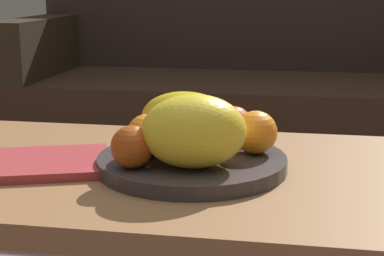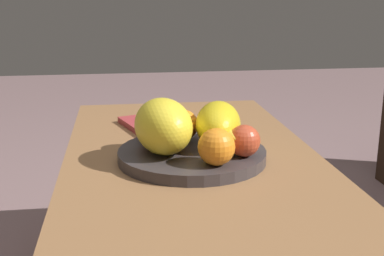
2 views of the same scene
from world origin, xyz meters
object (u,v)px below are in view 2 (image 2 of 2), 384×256
object	(u,v)px
apple_front	(151,126)
magazine	(164,126)
banana_bunch	(223,139)
fruit_bowl	(192,155)
melon_large_front	(163,126)
orange_front	(216,147)
melon_smaller_beside	(218,124)
orange_left	(183,125)
coffee_table	(198,187)
apple_right	(244,141)

from	to	relation	value
apple_front	magazine	distance (m)	0.20
banana_bunch	magazine	world-z (taller)	banana_bunch
fruit_bowl	melon_large_front	world-z (taller)	melon_large_front
orange_front	magazine	distance (m)	0.39
apple_front	banana_bunch	xyz separation A→B (m)	(0.10, 0.15, -0.01)
melon_large_front	melon_smaller_beside	distance (m)	0.13
fruit_bowl	orange_left	xyz separation A→B (m)	(-0.08, -0.01, 0.05)
melon_large_front	melon_smaller_beside	size ratio (longest dim) A/B	0.97
coffee_table	orange_left	distance (m)	0.17
coffee_table	orange_front	bearing A→B (deg)	25.74
fruit_bowl	banana_bunch	size ratio (longest dim) A/B	2.12
melon_large_front	orange_front	xyz separation A→B (m)	(0.09, 0.10, -0.02)
melon_smaller_beside	banana_bunch	size ratio (longest dim) A/B	1.13
orange_left	apple_right	xyz separation A→B (m)	(0.14, 0.12, -0.00)
coffee_table	orange_front	world-z (taller)	orange_front
fruit_bowl	magazine	size ratio (longest dim) A/B	1.33
melon_large_front	coffee_table	bearing A→B (deg)	64.66
melon_large_front	apple_right	bearing A→B (deg)	74.37
melon_large_front	apple_right	xyz separation A→B (m)	(0.05, 0.17, -0.03)
orange_left	magazine	size ratio (longest dim) A/B	0.30
melon_large_front	orange_front	bearing A→B (deg)	46.93
orange_front	orange_left	size ratio (longest dim) A/B	1.04
orange_left	apple_right	bearing A→B (deg)	39.80
orange_front	melon_large_front	bearing A→B (deg)	-133.07
melon_large_front	magazine	distance (m)	0.30
fruit_bowl	melon_smaller_beside	xyz separation A→B (m)	(-0.02, 0.06, 0.06)
coffee_table	orange_front	xyz separation A→B (m)	(0.06, 0.03, 0.11)
coffee_table	fruit_bowl	xyz separation A→B (m)	(-0.05, -0.01, 0.06)
melon_smaller_beside	orange_left	distance (m)	0.09
apple_right	magazine	xyz separation A→B (m)	(-0.33, -0.14, -0.05)
orange_front	coffee_table	bearing A→B (deg)	-154.26
orange_left	magazine	world-z (taller)	orange_left
magazine	orange_front	bearing A→B (deg)	-7.80
orange_left	melon_smaller_beside	bearing A→B (deg)	53.19
melon_large_front	banana_bunch	world-z (taller)	melon_large_front
melon_large_front	magazine	size ratio (longest dim) A/B	0.69
orange_front	apple_front	size ratio (longest dim) A/B	1.09
coffee_table	melon_large_front	bearing A→B (deg)	-115.34
coffee_table	melon_smaller_beside	xyz separation A→B (m)	(-0.07, 0.06, 0.12)
magazine	apple_front	bearing A→B (deg)	-32.29
coffee_table	magazine	bearing A→B (deg)	-171.89
coffee_table	apple_right	xyz separation A→B (m)	(0.01, 0.10, 0.11)
fruit_bowl	magazine	world-z (taller)	fruit_bowl
fruit_bowl	banana_bunch	bearing A→B (deg)	79.14
melon_large_front	apple_front	distance (m)	0.10
orange_left	magazine	xyz separation A→B (m)	(-0.20, -0.03, -0.05)
melon_smaller_beside	orange_left	bearing A→B (deg)	-126.81
orange_left	coffee_table	bearing A→B (deg)	8.06
melon_smaller_beside	coffee_table	bearing A→B (deg)	-39.37
orange_front	magazine	size ratio (longest dim) A/B	0.31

